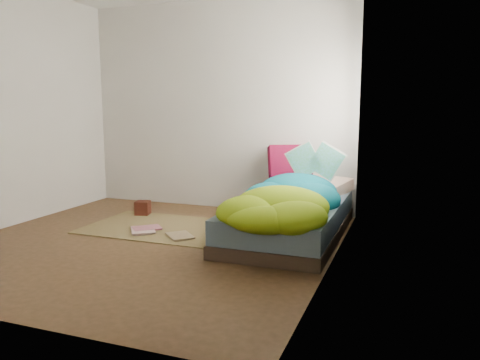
% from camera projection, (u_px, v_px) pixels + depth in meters
% --- Properties ---
extents(ground, '(3.50, 3.50, 0.00)m').
position_uv_depth(ground, '(148.00, 243.00, 4.49)').
color(ground, '#46311A').
rests_on(ground, ground).
extents(room_walls, '(3.54, 3.54, 2.62)m').
position_uv_depth(room_walls, '(144.00, 70.00, 4.24)').
color(room_walls, silver).
rests_on(room_walls, ground).
extents(bed, '(1.00, 2.00, 0.34)m').
position_uv_depth(bed, '(290.00, 220.00, 4.71)').
color(bed, '#332A1C').
rests_on(bed, ground).
extents(duvet, '(0.96, 1.84, 0.34)m').
position_uv_depth(duvet, '(285.00, 190.00, 4.46)').
color(duvet, '#075078').
rests_on(duvet, bed).
extents(rug, '(1.60, 1.10, 0.01)m').
position_uv_depth(rug, '(163.00, 227.00, 5.05)').
color(rug, brown).
rests_on(rug, ground).
extents(pillow_floral, '(0.67, 0.56, 0.13)m').
position_uv_depth(pillow_floral, '(324.00, 185.00, 5.35)').
color(pillow_floral, white).
rests_on(pillow_floral, bed).
extents(pillow_magenta, '(0.52, 0.37, 0.50)m').
position_uv_depth(pillow_magenta, '(290.00, 167.00, 5.54)').
color(pillow_magenta, '#4F051D').
rests_on(pillow_magenta, bed).
extents(open_book, '(0.51, 0.14, 0.30)m').
position_uv_depth(open_book, '(315.00, 151.00, 4.88)').
color(open_book, green).
rests_on(open_book, duvet).
extents(wooden_box, '(0.20, 0.20, 0.16)m').
position_uv_depth(wooden_box, '(143.00, 208.00, 5.62)').
color(wooden_box, '#33120B').
rests_on(wooden_box, rug).
extents(floor_book_a, '(0.38, 0.40, 0.02)m').
position_uv_depth(floor_book_a, '(131.00, 231.00, 4.82)').
color(floor_book_a, beige).
rests_on(floor_book_a, rug).
extents(floor_book_b, '(0.36, 0.35, 0.03)m').
position_uv_depth(floor_book_b, '(145.00, 226.00, 5.02)').
color(floor_book_b, '#CF7786').
rests_on(floor_book_b, rug).
extents(floor_book_c, '(0.37, 0.37, 0.02)m').
position_uv_depth(floor_book_c, '(169.00, 237.00, 4.59)').
color(floor_book_c, tan).
rests_on(floor_book_c, rug).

